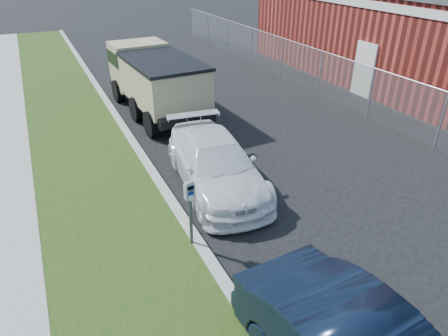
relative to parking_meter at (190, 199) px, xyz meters
name	(u,v)px	position (x,y,z in m)	size (l,w,h in m)	color
ground	(294,210)	(2.73, 0.22, -1.22)	(120.00, 120.00, 0.00)	black
streetside	(40,223)	(-2.84, 2.22, -1.15)	(6.12, 50.00, 0.15)	gray
chainlink_fence	(321,64)	(8.73, 7.22, 0.05)	(0.06, 30.06, 30.00)	slate
brick_building	(410,28)	(14.72, 8.22, 0.91)	(9.20, 14.20, 4.17)	maroon
parking_meter	(190,199)	(0.00, 0.00, 0.00)	(0.21, 0.15, 1.49)	#3F4247
white_wagon	(215,163)	(1.49, 2.12, -0.56)	(1.85, 4.55, 1.32)	white
dump_truck	(154,78)	(1.77, 8.25, 0.06)	(2.59, 5.90, 2.26)	black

